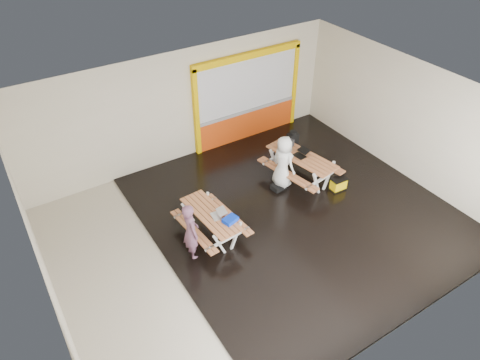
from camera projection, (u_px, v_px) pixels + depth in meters
room at (260, 174)px, 10.33m from camera, size 10.02×8.02×3.52m
deck at (296, 210)px, 11.91m from camera, size 7.50×7.98×0.05m
kiosk at (247, 99)px, 14.10m from camera, size 3.88×0.16×3.00m
picnic_table_left at (211, 219)px, 10.83m from camera, size 1.41×1.97×0.75m
picnic_table_right at (301, 162)px, 12.66m from camera, size 1.83×2.38×0.86m
person_left at (191, 231)px, 10.17m from camera, size 0.42×0.60×1.56m
person_right at (283, 162)px, 12.24m from camera, size 0.60×0.83×1.56m
laptop_left at (218, 214)px, 10.62m from camera, size 0.40×0.37×0.15m
laptop_right at (301, 154)px, 12.53m from camera, size 0.44×0.40×0.17m
blue_pouch at (230, 220)px, 10.46m from camera, size 0.40×0.33×0.10m
toolbox at (286, 145)px, 12.81m from camera, size 0.53×0.38×0.28m
backpack at (293, 139)px, 13.41m from camera, size 0.34×0.23×0.56m
dark_case at (279, 187)px, 12.59m from camera, size 0.43×0.35×0.15m
fluke_bag at (338, 184)px, 12.49m from camera, size 0.46×0.31×0.38m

